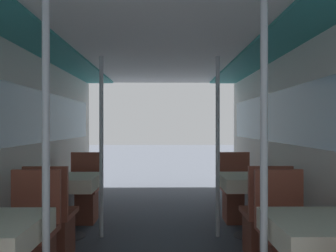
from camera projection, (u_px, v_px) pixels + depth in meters
name	position (u px, v px, depth m)	size (l,w,h in m)	color
wall_left	(9.00, 146.00, 3.14)	(0.05, 6.50, 2.10)	silver
wall_right	(307.00, 146.00, 3.17)	(0.05, 6.50, 2.10)	silver
ceiling_panel	(159.00, 38.00, 3.16)	(2.89, 6.50, 0.07)	white
chair_left_far_0	(28.00, 251.00, 2.64)	(0.42, 0.42, 0.92)	brown
support_pole_left_0	(46.00, 166.00, 2.02)	(0.05, 0.05, 2.10)	silver
dining_table_left_1	(70.00, 185.00, 3.80)	(0.64, 0.64, 0.71)	#4C4C51
chair_left_near_1	(52.00, 229.00, 3.18)	(0.42, 0.42, 0.92)	brown
chair_left_far_1	(83.00, 200.00, 4.41)	(0.42, 0.42, 0.92)	brown
support_pole_left_1	(101.00, 147.00, 3.80)	(0.05, 0.05, 2.10)	silver
dining_table_right_0	(322.00, 237.00, 2.04)	(0.64, 0.64, 0.71)	#4C4C51
chair_right_far_0	(286.00, 250.00, 2.66)	(0.42, 0.42, 0.92)	brown
support_pole_right_0	(264.00, 165.00, 2.04)	(0.05, 0.05, 2.10)	silver
dining_table_right_1	(249.00, 185.00, 3.82)	(0.64, 0.64, 0.71)	#4C4C51
chair_right_near_1	(265.00, 228.00, 3.20)	(0.42, 0.42, 0.92)	brown
chair_right_far_1	(237.00, 200.00, 4.43)	(0.42, 0.42, 0.92)	brown
support_pole_right_1	(218.00, 146.00, 3.81)	(0.05, 0.05, 2.10)	silver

